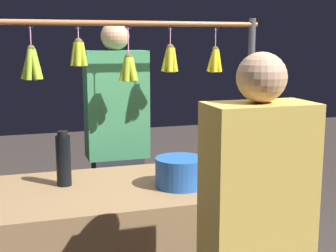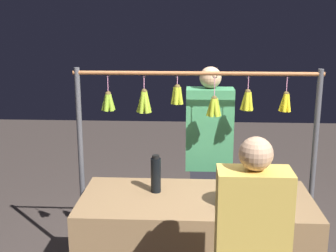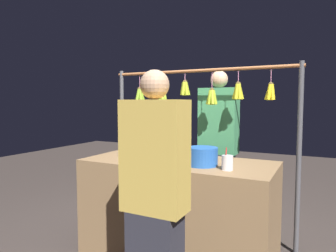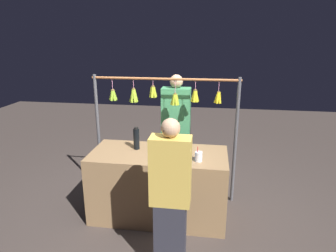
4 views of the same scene
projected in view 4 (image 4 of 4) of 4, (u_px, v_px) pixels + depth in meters
The scene contains 8 objects.
ground_plane at pixel (159, 214), 3.82m from camera, with size 12.00×12.00×0.00m, color #3D3430.
market_counter at pixel (159, 185), 3.70m from camera, with size 1.65×0.75×0.85m, color olive.
display_rack at pixel (163, 113), 3.93m from camera, with size 1.94×0.11×1.71m.
water_bottle at pixel (136, 139), 3.67m from camera, with size 0.07×0.07×0.28m.
blue_bucket at pixel (179, 152), 3.42m from camera, with size 0.25×0.25×0.15m, color #2459AF.
drink_cup at pixel (199, 157), 3.33m from camera, with size 0.08×0.08×0.17m.
vendor_person at pixel (176, 134), 4.30m from camera, with size 0.40×0.22×1.69m.
customer_person at pixel (170, 200), 2.72m from camera, with size 0.37×0.20×1.54m.
Camera 4 is at (-0.60, 3.27, 2.21)m, focal length 31.73 mm.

